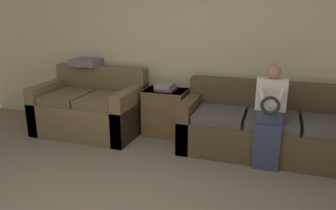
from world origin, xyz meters
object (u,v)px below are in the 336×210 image
object	(u,v)px
couch_main	(271,129)
couch_side	(91,109)
side_shelf	(166,112)
book_stack	(165,87)
child_left_seated	(270,113)
throw_pillow	(88,62)

from	to	relation	value
couch_main	couch_side	bearing A→B (deg)	-179.14
couch_side	side_shelf	size ratio (longest dim) A/B	2.24
couch_side	book_stack	bearing A→B (deg)	12.54
child_left_seated	side_shelf	size ratio (longest dim) A/B	1.78
couch_main	child_left_seated	size ratio (longest dim) A/B	1.90
book_stack	throw_pillow	world-z (taller)	throw_pillow
couch_side	throw_pillow	size ratio (longest dim) A/B	3.56
side_shelf	throw_pillow	bearing A→B (deg)	175.28
throw_pillow	child_left_seated	bearing A→B (deg)	-13.55
couch_main	side_shelf	bearing A→B (deg)	172.40
side_shelf	couch_side	bearing A→B (deg)	-167.78
couch_main	throw_pillow	size ratio (longest dim) A/B	5.37
throw_pillow	book_stack	bearing A→B (deg)	-4.49
couch_main	child_left_seated	bearing A→B (deg)	-95.39
couch_main	book_stack	bearing A→B (deg)	172.21
couch_main	throw_pillow	xyz separation A→B (m)	(-2.73, 0.30, 0.65)
child_left_seated	side_shelf	world-z (taller)	child_left_seated
couch_main	couch_side	size ratio (longest dim) A/B	1.51
book_stack	couch_side	bearing A→B (deg)	-167.46
throw_pillow	couch_side	bearing A→B (deg)	-56.65
couch_main	throw_pillow	world-z (taller)	throw_pillow
side_shelf	throw_pillow	distance (m)	1.43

